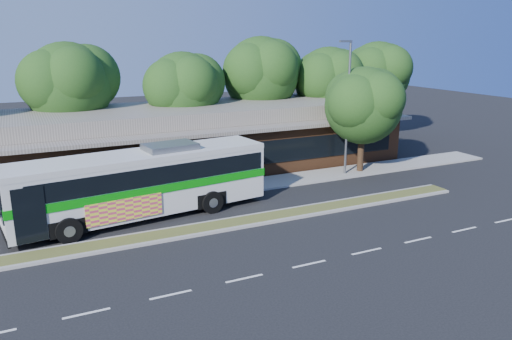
# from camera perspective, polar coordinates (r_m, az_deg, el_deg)

# --- Properties ---
(ground) EXTENTS (120.00, 120.00, 0.00)m
(ground) POSITION_cam_1_polar(r_m,az_deg,el_deg) (25.53, 0.19, -6.32)
(ground) COLOR black
(ground) RESTS_ON ground
(median_strip) EXTENTS (26.00, 1.10, 0.15)m
(median_strip) POSITION_cam_1_polar(r_m,az_deg,el_deg) (26.01, -0.38, -5.73)
(median_strip) COLOR #484E21
(median_strip) RESTS_ON ground
(sidewalk) EXTENTS (44.00, 2.60, 0.12)m
(sidewalk) POSITION_cam_1_polar(r_m,az_deg,el_deg) (31.07, -4.95, -2.33)
(sidewalk) COLOR gray
(sidewalk) RESTS_ON ground
(plaza_building) EXTENTS (33.20, 11.20, 4.45)m
(plaza_building) POSITION_cam_1_polar(r_m,az_deg,el_deg) (36.63, -8.69, 3.56)
(plaza_building) COLOR brown
(plaza_building) RESTS_ON ground
(lamp_post) EXTENTS (0.93, 0.18, 9.07)m
(lamp_post) POSITION_cam_1_polar(r_m,az_deg,el_deg) (34.16, 10.41, 7.38)
(lamp_post) COLOR slate
(lamp_post) RESTS_ON ground
(tree_bg_b) EXTENTS (6.69, 6.00, 9.00)m
(tree_bg_b) POSITION_cam_1_polar(r_m,az_deg,el_deg) (37.88, -20.04, 9.35)
(tree_bg_b) COLOR black
(tree_bg_b) RESTS_ON ground
(tree_bg_c) EXTENTS (6.24, 5.60, 8.26)m
(tree_bg_c) POSITION_cam_1_polar(r_m,az_deg,el_deg) (38.57, -7.82, 9.36)
(tree_bg_c) COLOR black
(tree_bg_c) RESTS_ON ground
(tree_bg_d) EXTENTS (6.91, 6.20, 9.37)m
(tree_bg_d) POSITION_cam_1_polar(r_m,az_deg,el_deg) (42.10, 1.02, 11.08)
(tree_bg_d) COLOR black
(tree_bg_d) RESTS_ON ground
(tree_bg_e) EXTENTS (6.47, 5.80, 8.50)m
(tree_bg_e) POSITION_cam_1_polar(r_m,az_deg,el_deg) (44.30, 8.65, 10.23)
(tree_bg_e) COLOR black
(tree_bg_e) RESTS_ON ground
(tree_bg_f) EXTENTS (6.69, 6.00, 8.92)m
(tree_bg_f) POSITION_cam_1_polar(r_m,az_deg,el_deg) (48.67, 13.98, 10.75)
(tree_bg_f) COLOR black
(tree_bg_f) RESTS_ON ground
(transit_bus) EXTENTS (13.76, 4.66, 3.79)m
(transit_bus) POSITION_cam_1_polar(r_m,az_deg,el_deg) (26.69, -12.82, -0.96)
(transit_bus) COLOR silver
(transit_bus) RESTS_ON ground
(sidewalk_tree) EXTENTS (5.89, 5.28, 7.37)m
(sidewalk_tree) POSITION_cam_1_polar(r_m,az_deg,el_deg) (35.48, 12.55, 7.46)
(sidewalk_tree) COLOR black
(sidewalk_tree) RESTS_ON ground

